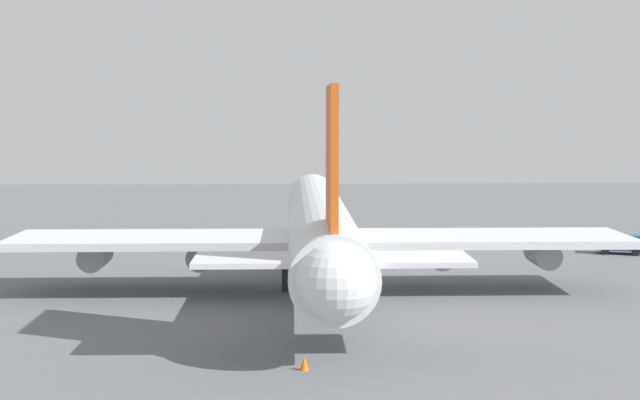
{
  "coord_description": "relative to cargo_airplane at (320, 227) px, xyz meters",
  "views": [
    {
      "loc": [
        -87.21,
        2.71,
        15.97
      ],
      "look_at": [
        0.0,
        0.0,
        8.05
      ],
      "focal_mm": 53.02,
      "sensor_mm": 36.0,
      "label": 1
    }
  ],
  "objects": [
    {
      "name": "safety_cone_nose",
      "position": [
        29.74,
        -0.34,
        -5.14
      ],
      "size": [
        0.59,
        0.59,
        0.84
      ],
      "primitive_type": "cone",
      "color": "orange",
      "rests_on": "ground_plane"
    },
    {
      "name": "pushback_tractor",
      "position": [
        19.45,
        -35.33,
        -4.43
      ],
      "size": [
        3.89,
        5.81,
        2.24
      ],
      "color": "#2D5193",
      "rests_on": "ground_plane"
    },
    {
      "name": "ground_plane",
      "position": [
        0.43,
        0.0,
        -5.56
      ],
      "size": [
        260.49,
        260.49,
        0.0
      ],
      "primitive_type": "plane",
      "color": "slate"
    },
    {
      "name": "cargo_airplane",
      "position": [
        0.0,
        0.0,
        0.0
      ],
      "size": [
        65.12,
        55.41,
        17.89
      ],
      "color": "silver",
      "rests_on": "ground_plane"
    },
    {
      "name": "safety_cone_tail",
      "position": [
        -28.87,
        1.89,
        -5.14
      ],
      "size": [
        0.59,
        0.59,
        0.85
      ],
      "primitive_type": "cone",
      "color": "orange",
      "rests_on": "ground_plane"
    }
  ]
}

